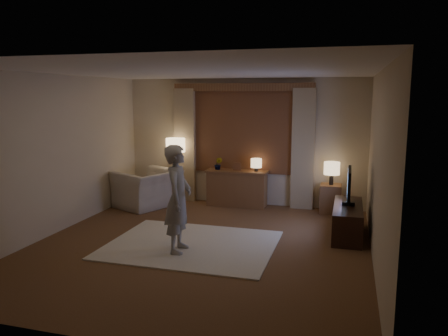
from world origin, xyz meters
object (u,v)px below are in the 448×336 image
(sideboard, at_px, (237,189))
(armchair, at_px, (148,189))
(person, at_px, (178,199))
(side_table, at_px, (331,199))
(tv_stand, at_px, (347,220))

(sideboard, height_order, armchair, armchair)
(person, bearing_deg, side_table, -42.30)
(sideboard, distance_m, side_table, 1.89)
(armchair, height_order, person, person)
(sideboard, distance_m, person, 2.90)
(side_table, relative_size, tv_stand, 0.40)
(sideboard, xyz_separation_m, side_table, (1.88, -0.05, -0.07))
(armchair, bearing_deg, tv_stand, 102.56)
(sideboard, relative_size, person, 0.77)
(side_table, bearing_deg, sideboard, 178.48)
(person, bearing_deg, armchair, 28.50)
(person, bearing_deg, sideboard, -9.32)
(side_table, bearing_deg, person, -125.78)
(side_table, bearing_deg, tv_stand, -76.17)
(person, bearing_deg, tv_stand, -64.32)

